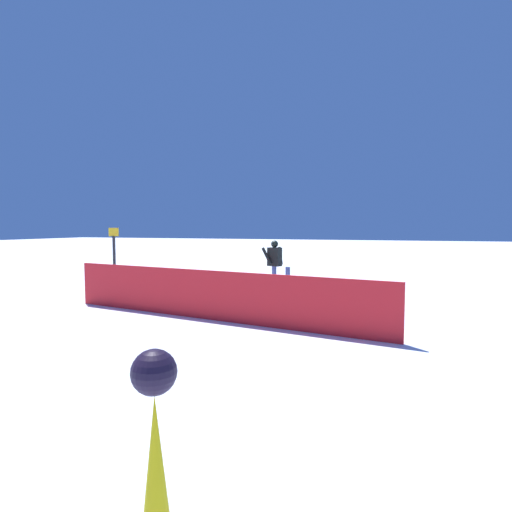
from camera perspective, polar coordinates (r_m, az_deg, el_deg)
The scene contains 5 objects.
ground_plane at distance 13.05m, azimuth -0.49°, elevation -6.00°, with size 120.00×120.00×0.00m, color white.
grind_box at distance 13.02m, azimuth -0.49°, elevation -5.02°, with size 7.84×1.82×0.50m.
snowboarder at distance 12.55m, azimuth 2.82°, elevation -0.71°, with size 1.42×0.72×1.37m.
safety_fence at distance 10.15m, azimuth -6.23°, elevation -5.44°, with size 9.01×0.06×1.22m, color red.
trail_marker at distance 15.45m, azimuth -19.10°, elevation -0.18°, with size 0.40×0.10×2.25m.
Camera 1 is at (-4.24, 12.13, 2.28)m, focal length 28.78 mm.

